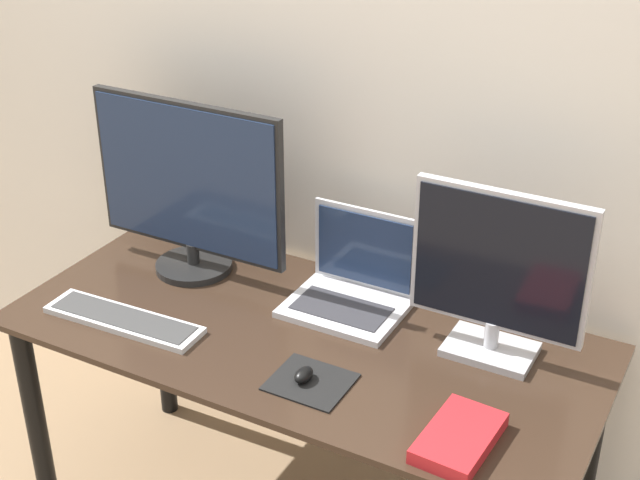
# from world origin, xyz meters

# --- Properties ---
(wall_back) EXTENTS (7.00, 0.05, 2.50)m
(wall_back) POSITION_xyz_m (0.00, 0.77, 1.25)
(wall_back) COLOR silver
(wall_back) RESTS_ON ground_plane
(desk) EXTENTS (1.54, 0.70, 0.71)m
(desk) POSITION_xyz_m (0.00, 0.35, 0.59)
(desk) COLOR #332319
(desk) RESTS_ON ground_plane
(monitor_left) EXTENTS (0.61, 0.22, 0.51)m
(monitor_left) POSITION_xyz_m (-0.44, 0.50, 0.97)
(monitor_left) COLOR black
(monitor_left) RESTS_ON desk
(monitor_right) EXTENTS (0.43, 0.15, 0.44)m
(monitor_right) POSITION_xyz_m (0.46, 0.50, 0.94)
(monitor_right) COLOR #B2B2B7
(monitor_right) RESTS_ON desk
(laptop) EXTENTS (0.31, 0.25, 0.25)m
(laptop) POSITION_xyz_m (0.05, 0.54, 0.77)
(laptop) COLOR silver
(laptop) RESTS_ON desk
(keyboard) EXTENTS (0.45, 0.13, 0.02)m
(keyboard) POSITION_xyz_m (-0.44, 0.17, 0.72)
(keyboard) COLOR silver
(keyboard) RESTS_ON desk
(mousepad) EXTENTS (0.19, 0.17, 0.00)m
(mousepad) POSITION_xyz_m (0.12, 0.17, 0.72)
(mousepad) COLOR black
(mousepad) RESTS_ON desk
(mouse) EXTENTS (0.04, 0.06, 0.03)m
(mouse) POSITION_xyz_m (0.11, 0.17, 0.73)
(mouse) COLOR black
(mouse) RESTS_ON mousepad
(book) EXTENTS (0.15, 0.24, 0.03)m
(book) POSITION_xyz_m (0.51, 0.13, 0.73)
(book) COLOR red
(book) RESTS_ON desk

